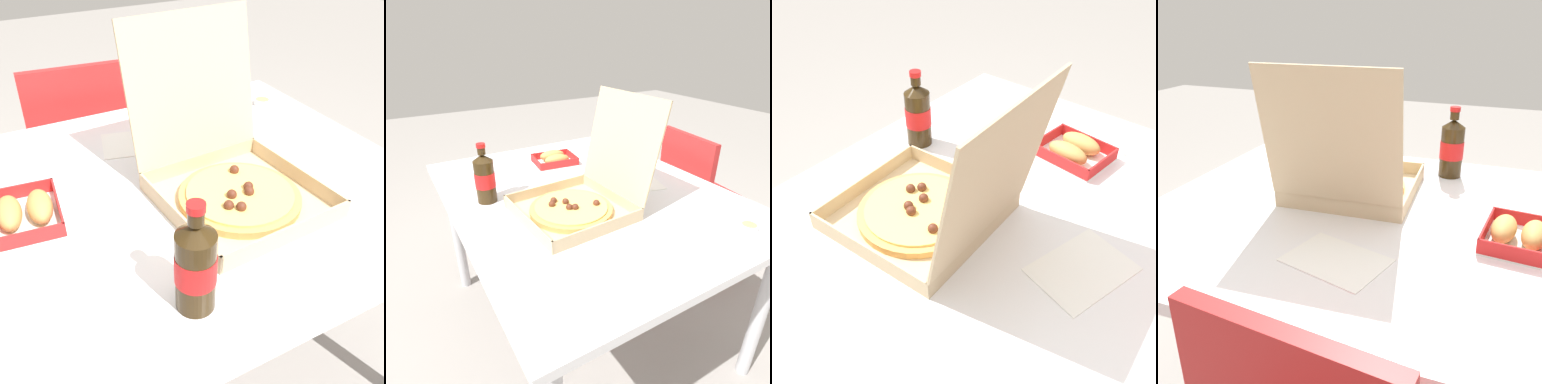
# 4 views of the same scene
# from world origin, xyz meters

# --- Properties ---
(dining_table) EXTENTS (1.25, 1.00, 0.70)m
(dining_table) POSITION_xyz_m (0.00, 0.00, 0.63)
(dining_table) COLOR white
(dining_table) RESTS_ON ground_plane
(pizza_box_open) EXTENTS (0.38, 0.45, 0.39)m
(pizza_box_open) POSITION_xyz_m (0.12, -0.09, 0.76)
(pizza_box_open) COLOR tan
(pizza_box_open) RESTS_ON dining_table
(bread_side_box) EXTENTS (0.17, 0.21, 0.06)m
(bread_side_box) POSITION_xyz_m (-0.34, 0.03, 0.73)
(bread_side_box) COLOR white
(bread_side_box) RESTS_ON dining_table
(cola_bottle) EXTENTS (0.07, 0.07, 0.22)m
(cola_bottle) POSITION_xyz_m (-0.12, -0.36, 0.80)
(cola_bottle) COLOR #33230F
(cola_bottle) RESTS_ON dining_table
(paper_menu) EXTENTS (0.24, 0.20, 0.00)m
(paper_menu) POSITION_xyz_m (0.02, 0.25, 0.70)
(paper_menu) COLOR white
(paper_menu) RESTS_ON dining_table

